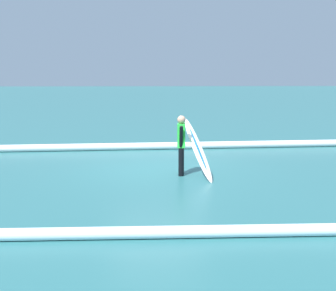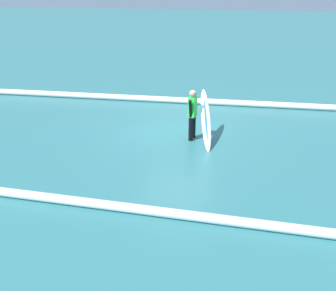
{
  "view_description": "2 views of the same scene",
  "coord_description": "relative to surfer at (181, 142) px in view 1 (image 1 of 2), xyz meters",
  "views": [
    {
      "loc": [
        0.18,
        13.13,
        2.74
      ],
      "look_at": [
        -0.24,
        2.4,
        1.04
      ],
      "focal_mm": 51.58,
      "sensor_mm": 36.0,
      "label": 1
    },
    {
      "loc": [
        -3.08,
        13.06,
        4.58
      ],
      "look_at": [
        -0.47,
        3.02,
        0.61
      ],
      "focal_mm": 45.61,
      "sensor_mm": 36.0,
      "label": 2
    }
  ],
  "objects": [
    {
      "name": "ground_plane",
      "position": [
        0.65,
        -0.75,
        -0.87
      ],
      "size": [
        132.25,
        132.25,
        0.0
      ],
      "primitive_type": "plane",
      "color": "#2A686B"
    },
    {
      "name": "surfer",
      "position": [
        0.0,
        0.0,
        0.0
      ],
      "size": [
        0.23,
        0.66,
        1.56
      ],
      "rotation": [
        0.0,
        0.0,
        1.47
      ],
      "color": "black",
      "rests_on": "ground_plane"
    },
    {
      "name": "surfboard",
      "position": [
        -0.42,
        0.04,
        -0.18
      ],
      "size": [
        0.78,
        1.93,
        1.43
      ],
      "color": "white",
      "rests_on": "ground_plane"
    },
    {
      "name": "wave_crest_foreground",
      "position": [
        -2.07,
        -4.24,
        -0.75
      ],
      "size": [
        25.28,
        1.93,
        0.24
      ],
      "primitive_type": "cylinder",
      "rotation": [
        0.0,
        1.57,
        0.07
      ],
      "color": "white",
      "rests_on": "ground_plane"
    },
    {
      "name": "wave_crest_midground",
      "position": [
        3.08,
        4.83,
        -0.77
      ],
      "size": [
        17.6,
        0.35,
        0.21
      ],
      "primitive_type": "cylinder",
      "rotation": [
        0.0,
        1.57,
        0.01
      ],
      "color": "white",
      "rests_on": "ground_plane"
    }
  ]
}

